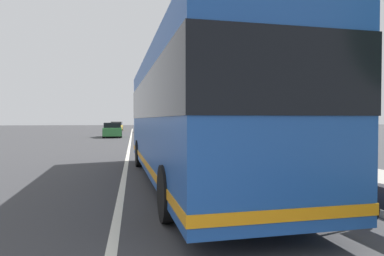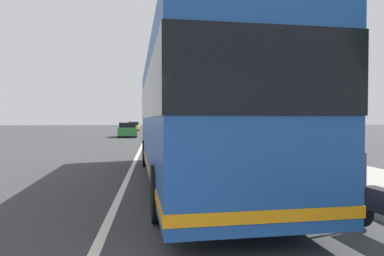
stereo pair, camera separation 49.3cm
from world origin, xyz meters
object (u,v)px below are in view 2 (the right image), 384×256
at_px(car_ahead_same_lane, 128,130).
at_px(coach_bus, 193,113).
at_px(car_side_street, 134,126).
at_px(car_far_distant, 164,127).
at_px(roadside_tree_mid_block, 288,65).
at_px(roadside_tree_far_block, 237,91).

bearing_deg(car_ahead_same_lane, coach_bus, 5.47).
bearing_deg(car_side_street, coach_bus, 7.56).
height_order(car_far_distant, car_side_street, car_far_distant).
xyz_separation_m(roadside_tree_mid_block, roadside_tree_far_block, (9.42, 0.18, -0.44)).
bearing_deg(roadside_tree_mid_block, car_ahead_same_lane, 25.41).
bearing_deg(roadside_tree_mid_block, coach_bus, 139.71).
height_order(car_far_distant, roadside_tree_far_block, roadside_tree_far_block).
bearing_deg(car_ahead_same_lane, car_far_distant, 158.61).
xyz_separation_m(car_ahead_same_lane, car_side_street, (20.11, 0.58, -0.01)).
distance_m(car_ahead_same_lane, car_side_street, 20.12).
bearing_deg(roadside_tree_mid_block, car_far_distant, 9.00).
xyz_separation_m(coach_bus, car_side_street, (45.75, 4.32, -1.30)).
xyz_separation_m(car_far_distant, roadside_tree_mid_block, (-31.59, -5.01, 3.68)).
height_order(coach_bus, car_far_distant, coach_bus).
bearing_deg(coach_bus, roadside_tree_mid_block, -43.35).
bearing_deg(coach_bus, car_side_street, 2.34).
bearing_deg(roadside_tree_far_block, car_ahead_same_lane, 42.35).
bearing_deg(roadside_tree_far_block, coach_bus, 161.69).
height_order(car_side_street, roadside_tree_far_block, roadside_tree_far_block).
height_order(coach_bus, car_side_street, coach_bus).
distance_m(car_side_street, roadside_tree_mid_block, 40.73).
distance_m(coach_bus, roadside_tree_far_block, 16.76).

